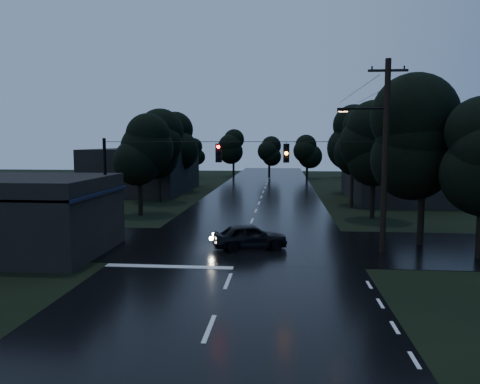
# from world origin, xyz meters

# --- Properties ---
(ground) EXTENTS (160.00, 160.00, 0.00)m
(ground) POSITION_xyz_m (0.00, 0.00, 0.00)
(ground) COLOR black
(ground) RESTS_ON ground
(main_road) EXTENTS (12.00, 120.00, 0.02)m
(main_road) POSITION_xyz_m (0.00, 30.00, 0.00)
(main_road) COLOR black
(main_road) RESTS_ON ground
(cross_street) EXTENTS (60.00, 9.00, 0.02)m
(cross_street) POSITION_xyz_m (0.00, 12.00, 0.00)
(cross_street) COLOR black
(cross_street) RESTS_ON ground
(building_far_right) EXTENTS (10.00, 14.00, 4.40)m
(building_far_right) POSITION_xyz_m (14.00, 34.00, 2.20)
(building_far_right) COLOR black
(building_far_right) RESTS_ON ground
(building_far_left) EXTENTS (10.00, 16.00, 5.00)m
(building_far_left) POSITION_xyz_m (-14.00, 40.00, 2.50)
(building_far_left) COLOR black
(building_far_left) RESTS_ON ground
(utility_pole_main) EXTENTS (3.50, 0.30, 10.00)m
(utility_pole_main) POSITION_xyz_m (7.41, 11.00, 5.26)
(utility_pole_main) COLOR black
(utility_pole_main) RESTS_ON ground
(utility_pole_far) EXTENTS (2.00, 0.30, 7.50)m
(utility_pole_far) POSITION_xyz_m (8.30, 28.00, 3.88)
(utility_pole_far) COLOR black
(utility_pole_far) RESTS_ON ground
(anchor_pole_left) EXTENTS (0.18, 0.18, 6.00)m
(anchor_pole_left) POSITION_xyz_m (-7.50, 11.00, 3.00)
(anchor_pole_left) COLOR black
(anchor_pole_left) RESTS_ON ground
(span_signals) EXTENTS (15.00, 0.37, 1.12)m
(span_signals) POSITION_xyz_m (0.56, 10.99, 5.24)
(span_signals) COLOR black
(span_signals) RESTS_ON ground
(tree_corner_near) EXTENTS (4.48, 4.48, 9.44)m
(tree_corner_near) POSITION_xyz_m (10.00, 13.00, 5.99)
(tree_corner_near) COLOR black
(tree_corner_near) RESTS_ON ground
(tree_left_a) EXTENTS (3.92, 3.92, 8.26)m
(tree_left_a) POSITION_xyz_m (-9.00, 22.00, 5.24)
(tree_left_a) COLOR black
(tree_left_a) RESTS_ON ground
(tree_left_b) EXTENTS (4.20, 4.20, 8.85)m
(tree_left_b) POSITION_xyz_m (-9.60, 30.00, 5.62)
(tree_left_b) COLOR black
(tree_left_b) RESTS_ON ground
(tree_left_c) EXTENTS (4.48, 4.48, 9.44)m
(tree_left_c) POSITION_xyz_m (-10.20, 40.00, 5.99)
(tree_left_c) COLOR black
(tree_left_c) RESTS_ON ground
(tree_right_a) EXTENTS (4.20, 4.20, 8.85)m
(tree_right_a) POSITION_xyz_m (9.00, 22.00, 5.62)
(tree_right_a) COLOR black
(tree_right_a) RESTS_ON ground
(tree_right_b) EXTENTS (4.48, 4.48, 9.44)m
(tree_right_b) POSITION_xyz_m (9.60, 30.00, 5.99)
(tree_right_b) COLOR black
(tree_right_b) RESTS_ON ground
(tree_right_c) EXTENTS (4.76, 4.76, 10.03)m
(tree_right_c) POSITION_xyz_m (10.20, 40.00, 6.37)
(tree_right_c) COLOR black
(tree_right_c) RESTS_ON ground
(car) EXTENTS (4.33, 2.72, 1.37)m
(car) POSITION_xyz_m (0.48, 11.08, 0.69)
(car) COLOR black
(car) RESTS_ON ground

